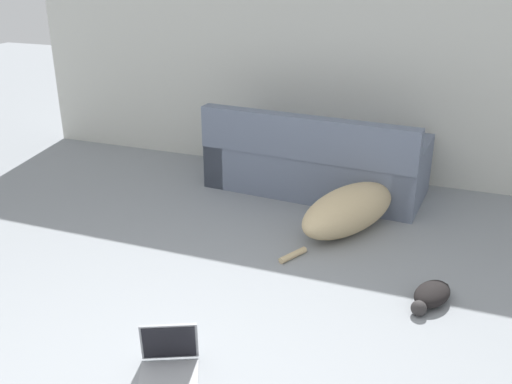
% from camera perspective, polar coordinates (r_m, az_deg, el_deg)
% --- Properties ---
extents(wall_back, '(6.77, 0.06, 2.64)m').
position_cam_1_polar(wall_back, '(5.57, 8.97, 14.75)').
color(wall_back, beige).
rests_on(wall_back, ground_plane).
extents(couch, '(2.02, 0.96, 0.79)m').
position_cam_1_polar(couch, '(5.33, 5.94, 2.83)').
color(couch, slate).
rests_on(couch, ground_plane).
extents(dog, '(0.84, 1.40, 0.38)m').
position_cam_1_polar(dog, '(4.63, 9.75, -1.63)').
color(dog, tan).
rests_on(dog, ground_plane).
extents(cat, '(0.30, 0.47, 0.12)m').
position_cam_1_polar(cat, '(3.84, 17.08, -9.85)').
color(cat, black).
rests_on(cat, ground_plane).
extents(laptop_open, '(0.40, 0.39, 0.25)m').
position_cam_1_polar(laptop_open, '(3.20, -8.69, -15.90)').
color(laptop_open, gray).
rests_on(laptop_open, ground_plane).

